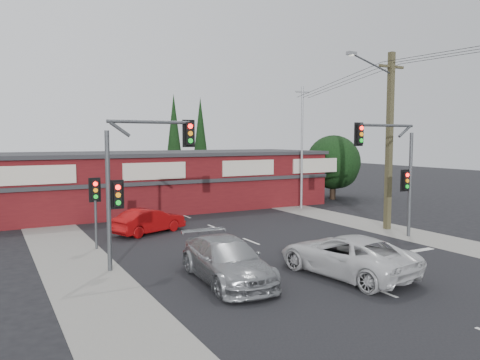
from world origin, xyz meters
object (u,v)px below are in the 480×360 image
silver_suv (227,260)px  red_sedan (149,221)px  utility_pole (388,135)px  shop_building (151,180)px  white_suv (346,255)px

silver_suv → red_sedan: silver_suv is taller
red_sedan → utility_pole: size_ratio=0.42×
shop_building → utility_pole: 17.15m
silver_suv → shop_building: (3.08, 18.37, 1.36)m
silver_suv → shop_building: shop_building is taller
red_sedan → silver_suv: bearing=156.8°
silver_suv → red_sedan: bearing=93.2°
utility_pole → red_sedan: bearing=156.0°
white_suv → red_sedan: white_suv is taller
red_sedan → utility_pole: 14.19m
white_suv → shop_building: size_ratio=0.20×
red_sedan → shop_building: bearing=-40.5°
silver_suv → utility_pole: 13.97m
silver_suv → shop_building: bearing=84.8°
silver_suv → utility_pole: (12.44, 4.37, 4.62)m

